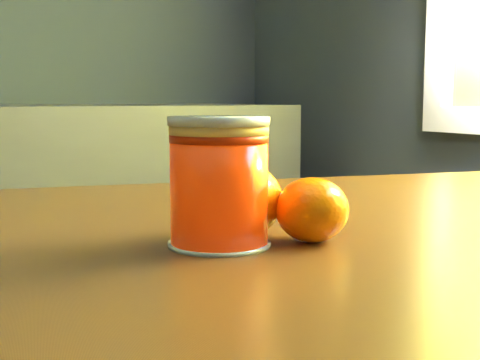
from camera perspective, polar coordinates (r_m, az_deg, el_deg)
name	(u,v)px	position (r m, az deg, el deg)	size (l,w,h in m)	color
table	(252,344)	(0.63, 1.01, -13.79)	(1.18, 0.92, 0.80)	brown
juice_glass	(219,183)	(0.54, -1.79, -0.23)	(0.08, 0.08, 0.10)	#FF3305
orange_front	(239,200)	(0.57, -0.10, -1.69)	(0.08, 0.08, 0.07)	orange
orange_back	(312,210)	(0.56, 6.17, -2.54)	(0.06, 0.06, 0.05)	orange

